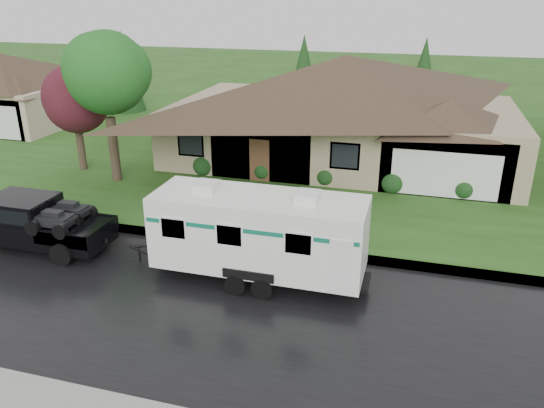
{
  "coord_description": "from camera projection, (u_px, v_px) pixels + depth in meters",
  "views": [
    {
      "loc": [
        6.07,
        -14.61,
        8.89
      ],
      "look_at": [
        1.37,
        2.0,
        1.91
      ],
      "focal_mm": 35.0,
      "sensor_mm": 36.0,
      "label": 1
    }
  ],
  "objects": [
    {
      "name": "road",
      "position": [
        193.0,
        305.0,
        16.11
      ],
      "size": [
        140.0,
        8.0,
        0.01
      ],
      "primitive_type": "cube",
      "color": "black",
      "rests_on": "ground"
    },
    {
      "name": "house_far",
      "position": [
        3.0,
        83.0,
        36.42
      ],
      "size": [
        10.8,
        8.64,
        5.8
      ],
      "color": "#C2B190",
      "rests_on": "lawn"
    },
    {
      "name": "lawn",
      "position": [
        310.0,
        151.0,
        31.25
      ],
      "size": [
        140.0,
        26.0,
        0.15
      ],
      "primitive_type": "cube",
      "color": "#284A17",
      "rests_on": "ground"
    },
    {
      "name": "curb",
      "position": [
        239.0,
        243.0,
        19.88
      ],
      "size": [
        140.0,
        0.5,
        0.15
      ],
      "primitive_type": "cube",
      "color": "gray",
      "rests_on": "ground"
    },
    {
      "name": "travel_trailer",
      "position": [
        259.0,
        232.0,
        16.96
      ],
      "size": [
        7.18,
        2.52,
        3.22
      ],
      "color": "white",
      "rests_on": "ground"
    },
    {
      "name": "shrub_row",
      "position": [
        326.0,
        175.0,
        25.45
      ],
      "size": [
        13.6,
        1.0,
        1.0
      ],
      "color": "#143814",
      "rests_on": "lawn"
    },
    {
      "name": "house_main",
      "position": [
        349.0,
        97.0,
        28.32
      ],
      "size": [
        19.44,
        10.8,
        6.9
      ],
      "color": "tan",
      "rests_on": "lawn"
    },
    {
      "name": "tree_left_green",
      "position": [
        106.0,
        78.0,
        24.43
      ],
      "size": [
        4.33,
        4.33,
        7.17
      ],
      "color": "#382B1E",
      "rests_on": "lawn"
    },
    {
      "name": "pickup_truck",
      "position": [
        30.0,
        221.0,
        19.43
      ],
      "size": [
        5.82,
        2.21,
        1.94
      ],
      "color": "black",
      "rests_on": "ground"
    },
    {
      "name": "ground",
      "position": [
        217.0,
        274.0,
        17.9
      ],
      "size": [
        140.0,
        140.0,
        0.0
      ],
      "primitive_type": "plane",
      "color": "#284A17",
      "rests_on": "ground"
    },
    {
      "name": "tree_red",
      "position": [
        74.0,
        98.0,
        26.52
      ],
      "size": [
        3.25,
        3.25,
        5.38
      ],
      "color": "#382B1E",
      "rests_on": "lawn"
    }
  ]
}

